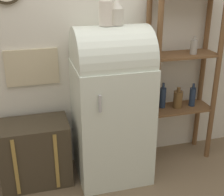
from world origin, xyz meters
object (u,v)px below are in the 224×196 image
(vase_left, at_px, (106,8))
(vase_center, at_px, (117,13))
(refrigerator, at_px, (111,102))
(suitcase_trunk, at_px, (35,153))

(vase_left, xyz_separation_m, vase_center, (0.09, 0.01, -0.04))
(refrigerator, height_order, suitcase_trunk, refrigerator)
(vase_left, height_order, vase_center, vase_left)
(vase_left, bearing_deg, refrigerator, 9.12)
(refrigerator, distance_m, vase_left, 0.81)
(vase_center, bearing_deg, vase_left, -173.01)
(suitcase_trunk, relative_size, vase_left, 2.10)
(refrigerator, bearing_deg, vase_center, 4.63)
(refrigerator, height_order, vase_left, vase_left)
(refrigerator, height_order, vase_center, vase_center)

